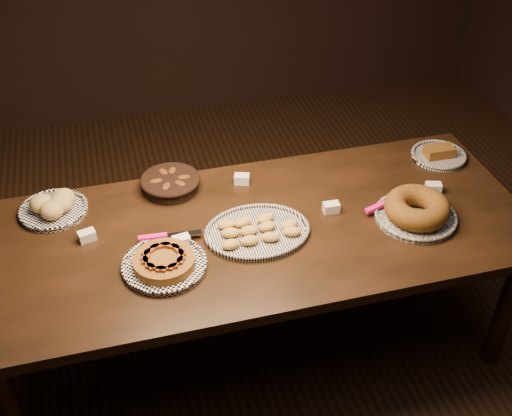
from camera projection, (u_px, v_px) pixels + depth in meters
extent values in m
plane|color=black|center=(256.00, 344.00, 3.21)|extent=(5.00, 5.00, 0.00)
cube|color=black|center=(257.00, 233.00, 2.77)|extent=(2.40, 1.00, 0.05)
cylinder|color=black|center=(14.00, 413.00, 2.49)|extent=(0.08, 0.08, 0.70)
cylinder|color=black|center=(506.00, 308.00, 2.93)|extent=(0.08, 0.08, 0.70)
cylinder|color=black|center=(19.00, 281.00, 3.07)|extent=(0.08, 0.08, 0.70)
cylinder|color=black|center=(429.00, 210.00, 3.51)|extent=(0.08, 0.08, 0.70)
torus|color=white|center=(164.00, 264.00, 2.55)|extent=(0.34, 0.34, 0.02)
cylinder|color=#553111|center=(164.00, 261.00, 2.54)|extent=(0.32, 0.32, 0.04)
cube|color=#54290E|center=(178.00, 250.00, 2.56)|extent=(0.05, 0.09, 0.01)
cube|color=#54290E|center=(171.00, 246.00, 2.58)|extent=(0.08, 0.07, 0.01)
cube|color=#54290E|center=(160.00, 246.00, 2.58)|extent=(0.09, 0.03, 0.01)
cube|color=#54290E|center=(151.00, 250.00, 2.56)|extent=(0.08, 0.07, 0.01)
cube|color=#54290E|center=(146.00, 256.00, 2.53)|extent=(0.05, 0.09, 0.01)
cube|color=#54290E|center=(148.00, 263.00, 2.49)|extent=(0.05, 0.09, 0.01)
cube|color=#54290E|center=(156.00, 268.00, 2.47)|extent=(0.08, 0.07, 0.01)
cube|color=#54290E|center=(167.00, 268.00, 2.47)|extent=(0.09, 0.03, 0.01)
cube|color=#54290E|center=(176.00, 263.00, 2.49)|extent=(0.08, 0.07, 0.01)
cube|color=#54290E|center=(181.00, 257.00, 2.53)|extent=(0.05, 0.09, 0.01)
cube|color=#FF0C8E|center=(153.00, 237.00, 2.66)|extent=(0.12, 0.03, 0.02)
cube|color=silver|center=(184.00, 234.00, 2.69)|extent=(0.15, 0.04, 0.00)
torus|color=black|center=(257.00, 230.00, 2.71)|extent=(0.36, 0.36, 0.02)
ellipsoid|color=#A97F31|center=(230.00, 244.00, 2.63)|extent=(0.08, 0.06, 0.04)
ellipsoid|color=#A97F31|center=(250.00, 240.00, 2.64)|extent=(0.08, 0.05, 0.04)
ellipsoid|color=#A97F31|center=(270.00, 237.00, 2.66)|extent=(0.09, 0.07, 0.04)
ellipsoid|color=#A97F31|center=(292.00, 231.00, 2.69)|extent=(0.09, 0.07, 0.04)
ellipsoid|color=#A97F31|center=(231.00, 233.00, 2.68)|extent=(0.09, 0.06, 0.04)
ellipsoid|color=#A97F31|center=(249.00, 231.00, 2.70)|extent=(0.08, 0.05, 0.04)
ellipsoid|color=#A97F31|center=(267.00, 226.00, 2.72)|extent=(0.09, 0.07, 0.04)
ellipsoid|color=#A97F31|center=(289.00, 225.00, 2.73)|extent=(0.09, 0.06, 0.04)
ellipsoid|color=#A97F31|center=(226.00, 224.00, 2.73)|extent=(0.08, 0.05, 0.04)
ellipsoid|color=#A97F31|center=(242.00, 222.00, 2.74)|extent=(0.09, 0.07, 0.04)
ellipsoid|color=#A97F31|center=(265.00, 218.00, 2.76)|extent=(0.09, 0.07, 0.04)
torus|color=black|center=(416.00, 215.00, 2.80)|extent=(0.36, 0.36, 0.02)
torus|color=brown|center=(417.00, 208.00, 2.77)|extent=(0.29, 0.29, 0.10)
cube|color=#FF0C8E|center=(377.00, 207.00, 2.83)|extent=(0.12, 0.06, 0.02)
cube|color=silver|center=(398.00, 198.00, 2.89)|extent=(0.15, 0.08, 0.00)
cylinder|color=black|center=(170.00, 184.00, 2.97)|extent=(0.33, 0.33, 0.06)
torus|color=black|center=(170.00, 180.00, 2.95)|extent=(0.28, 0.28, 0.02)
ellipsoid|color=#35160A|center=(184.00, 179.00, 2.96)|extent=(0.09, 0.05, 0.04)
ellipsoid|color=#35160A|center=(172.00, 172.00, 3.00)|extent=(0.07, 0.09, 0.04)
ellipsoid|color=#35160A|center=(164.00, 174.00, 3.00)|extent=(0.07, 0.09, 0.04)
ellipsoid|color=#35160A|center=(156.00, 183.00, 2.94)|extent=(0.09, 0.05, 0.04)
ellipsoid|color=#35160A|center=(166.00, 188.00, 2.90)|extent=(0.08, 0.09, 0.04)
ellipsoid|color=#35160A|center=(180.00, 185.00, 2.92)|extent=(0.09, 0.09, 0.04)
torus|color=white|center=(53.00, 209.00, 2.83)|extent=(0.30, 0.30, 0.02)
ellipsoid|color=tan|center=(41.00, 204.00, 2.81)|extent=(0.10, 0.10, 0.08)
ellipsoid|color=tan|center=(64.00, 198.00, 2.84)|extent=(0.10, 0.10, 0.08)
ellipsoid|color=tan|center=(52.00, 210.00, 2.77)|extent=(0.10, 0.10, 0.08)
ellipsoid|color=tan|center=(61.00, 204.00, 2.81)|extent=(0.10, 0.10, 0.08)
torus|color=black|center=(439.00, 154.00, 3.19)|extent=(0.27, 0.27, 0.02)
cube|color=#553111|center=(439.00, 151.00, 3.18)|extent=(0.14, 0.08, 0.05)
cube|color=white|center=(181.00, 241.00, 2.65)|extent=(0.08, 0.05, 0.04)
cube|color=white|center=(242.00, 179.00, 3.01)|extent=(0.08, 0.07, 0.04)
cube|color=white|center=(331.00, 208.00, 2.84)|extent=(0.07, 0.05, 0.04)
cube|color=white|center=(87.00, 236.00, 2.68)|extent=(0.08, 0.06, 0.04)
cube|color=white|center=(433.00, 188.00, 2.96)|extent=(0.08, 0.06, 0.04)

